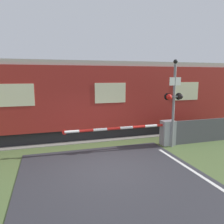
# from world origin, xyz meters

# --- Properties ---
(ground_plane) EXTENTS (80.00, 80.00, 0.00)m
(ground_plane) POSITION_xyz_m (0.00, 0.00, 0.00)
(ground_plane) COLOR #4C6033
(track_bed) EXTENTS (36.00, 3.20, 0.13)m
(track_bed) POSITION_xyz_m (0.00, 4.43, 0.02)
(track_bed) COLOR gray
(track_bed) RESTS_ON ground_plane
(train) EXTENTS (15.16, 2.76, 3.81)m
(train) POSITION_xyz_m (1.05, 4.43, 1.95)
(train) COLOR black
(train) RESTS_ON ground_plane
(crossing_barrier) EXTENTS (4.98, 0.44, 1.12)m
(crossing_barrier) POSITION_xyz_m (2.95, 1.56, 0.62)
(crossing_barrier) COLOR gray
(crossing_barrier) RESTS_ON ground_plane
(signal_post) EXTENTS (0.85, 0.26, 3.78)m
(signal_post) POSITION_xyz_m (3.36, 1.25, 2.15)
(signal_post) COLOR gray
(signal_post) RESTS_ON ground_plane
(roadside_fence) EXTENTS (3.72, 0.06, 1.10)m
(roadside_fence) POSITION_xyz_m (4.95, 1.43, 0.55)
(roadside_fence) COLOR #4C4C51
(roadside_fence) RESTS_ON ground_plane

